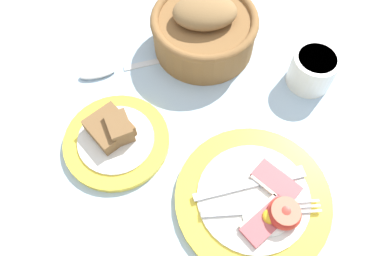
% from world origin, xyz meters
% --- Properties ---
extents(ground_plane, '(3.00, 3.00, 0.00)m').
position_xyz_m(ground_plane, '(0.00, 0.00, 0.00)').
color(ground_plane, '#A3BCD1').
extents(breakfast_plate, '(0.25, 0.25, 0.04)m').
position_xyz_m(breakfast_plate, '(0.12, 0.02, 0.01)').
color(breakfast_plate, yellow).
rests_on(breakfast_plate, ground_plane).
extents(bread_plate, '(0.18, 0.18, 0.05)m').
position_xyz_m(bread_plate, '(-0.14, 0.07, 0.01)').
color(bread_plate, yellow).
rests_on(bread_plate, ground_plane).
extents(sugar_cup, '(0.08, 0.08, 0.07)m').
position_xyz_m(sugar_cup, '(0.18, 0.28, 0.04)').
color(sugar_cup, white).
rests_on(sugar_cup, ground_plane).
extents(bread_basket, '(0.20, 0.20, 0.11)m').
position_xyz_m(bread_basket, '(-0.04, 0.31, 0.05)').
color(bread_basket, brown).
rests_on(bread_basket, ground_plane).
extents(teaspoon_by_saucer, '(0.18, 0.11, 0.01)m').
position_xyz_m(teaspoon_by_saucer, '(-0.19, 0.21, 0.01)').
color(teaspoon_by_saucer, silver).
rests_on(teaspoon_by_saucer, ground_plane).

